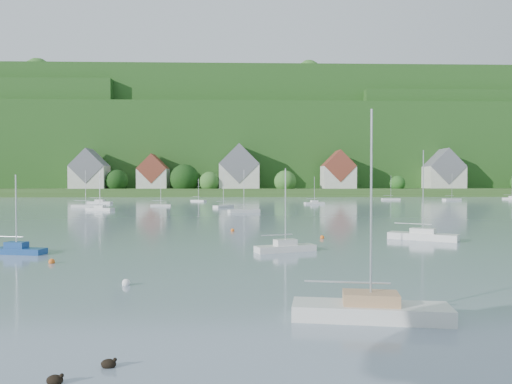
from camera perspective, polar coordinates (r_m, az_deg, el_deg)
The scene contains 17 objects.
far_shore_strip at distance 207.98m, azimuth -3.35°, elevation 0.06°, with size 600.00×60.00×3.00m, color #2F4B1C.
forested_ridge at distance 277.00m, azimuth -2.84°, elevation 4.79°, with size 620.00×181.22×69.89m.
village_building_0 at distance 204.29m, azimuth -19.09°, elevation 2.22°, with size 14.00×10.40×16.00m.
village_building_1 at distance 200.18m, azimuth -12.07°, elevation 2.07°, with size 12.00×9.36×14.00m.
village_building_2 at distance 195.90m, azimuth -1.99°, elevation 2.56°, with size 16.00×11.44×18.00m.
village_building_3 at distance 197.70m, azimuth 9.69°, elevation 2.28°, with size 13.00×10.40×15.50m.
village_building_4 at distance 214.86m, azimuth 21.33°, elevation 2.17°, with size 15.00×10.40×16.50m.
near_sailboat_1 at distance 43.42m, azimuth -26.47°, elevation -6.06°, with size 4.88×2.25×6.36m.
near_sailboat_2 at distance 21.39m, azimuth 13.40°, elevation -13.28°, with size 6.76×2.88×8.83m.
near_sailboat_3 at distance 40.33m, azimuth 3.49°, elevation -6.46°, with size 5.29×3.12×6.90m.
near_sailboat_4 at distance 50.93m, azimuth 19.12°, elevation -4.85°, with size 6.58×5.09×8.93m.
mooring_buoy_0 at distance 37.47m, azimuth -23.01°, elevation -7.77°, with size 0.44×0.44×0.44m, color orange.
mooring_buoy_1 at distance 28.40m, azimuth -15.12°, elevation -10.60°, with size 0.46×0.46×0.46m, color white.
mooring_buoy_2 at distance 49.57m, azimuth 7.83°, elevation -5.49°, with size 0.45×0.45×0.45m, color orange.
mooring_buoy_3 at distance 56.32m, azimuth -2.79°, elevation -4.67°, with size 0.45×0.45×0.45m, color orange.
duck_pair at distance 16.24m, azimuth -19.77°, elevation -19.36°, with size 1.71×1.51×0.35m.
far_sailboat_cluster at distance 126.13m, azimuth -4.03°, elevation -1.22°, with size 186.67×67.72×8.71m.
Camera 1 is at (6.29, -7.84, 5.81)m, focal length 33.82 mm.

